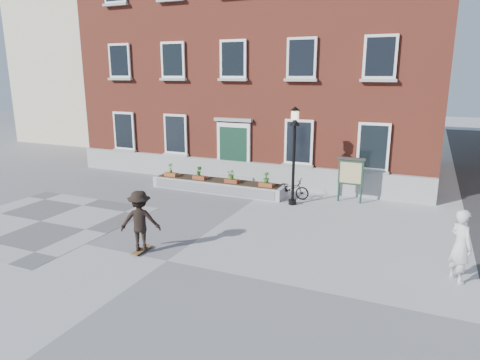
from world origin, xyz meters
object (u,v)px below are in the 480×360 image
at_px(lamp_post, 294,142).
at_px(skateboarder, 140,221).
at_px(bicycle, 290,188).
at_px(bystander, 460,246).
at_px(notice_board, 351,172).

xyz_separation_m(lamp_post, skateboarder, (-2.69, -6.39, -1.57)).
height_order(lamp_post, skateboarder, lamp_post).
height_order(bicycle, bystander, bystander).
height_order(bystander, notice_board, bystander).
distance_m(bicycle, notice_board, 2.60).
bearing_deg(lamp_post, skateboarder, -112.85).
xyz_separation_m(notice_board, skateboarder, (-4.75, -7.64, -0.29)).
distance_m(bystander, notice_board, 6.98).
bearing_deg(skateboarder, bystander, 11.58).
height_order(notice_board, skateboarder, skateboarder).
bearing_deg(lamp_post, notice_board, 31.25).
xyz_separation_m(bicycle, skateboarder, (-2.32, -7.18, 0.54)).
relative_size(bicycle, skateboarder, 0.88).
bearing_deg(bystander, notice_board, -2.80).
relative_size(bicycle, lamp_post, 0.42).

